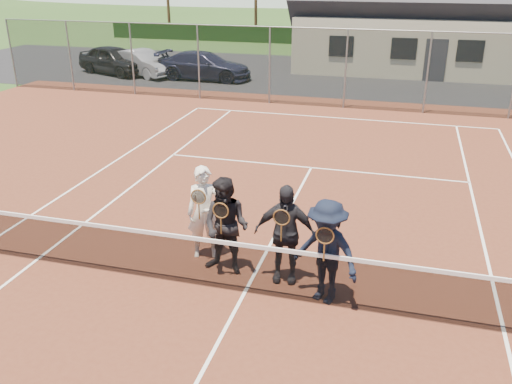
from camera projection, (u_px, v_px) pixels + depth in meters
The scene contains 14 objects.
ground at pixel (359, 78), 27.02m from camera, with size 220.00×220.00×0.00m, color #274418.
court_surface at pixel (245, 293), 9.24m from camera, with size 30.00×30.00×0.02m, color #562819.
tarmac_carpark at pixel (281, 74), 28.01m from camera, with size 40.00×12.00×0.01m, color black.
hedge_row at pixel (377, 38), 37.47m from camera, with size 40.00×1.20×1.10m, color black.
car_a at pixel (114, 60), 27.73m from camera, with size 1.69×4.20×1.43m, color black.
car_b at pixel (142, 63), 27.25m from camera, with size 1.35×3.87×1.28m, color #9A9CA2.
car_c at pixel (204, 66), 26.35m from camera, with size 1.87×4.60×1.34m, color black.
court_markings at pixel (245, 292), 9.24m from camera, with size 11.03×23.83×0.01m.
tennis_net at pixel (245, 266), 9.04m from camera, with size 11.68×0.08×1.10m.
perimeter_fence at pixel (346, 69), 20.66m from camera, with size 30.07×0.07×3.02m.
player_a at pixel (205, 212), 10.09m from camera, with size 0.77×0.63×1.80m.
player_b at pixel (226, 226), 9.55m from camera, with size 0.96×0.80×1.80m.
player_c at pixel (285, 233), 9.30m from camera, with size 1.09×0.56×1.80m.
player_d at pixel (326, 252), 8.70m from camera, with size 1.33×1.06×1.80m.
Camera 1 is at (2.29, -7.52, 5.17)m, focal length 38.00 mm.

